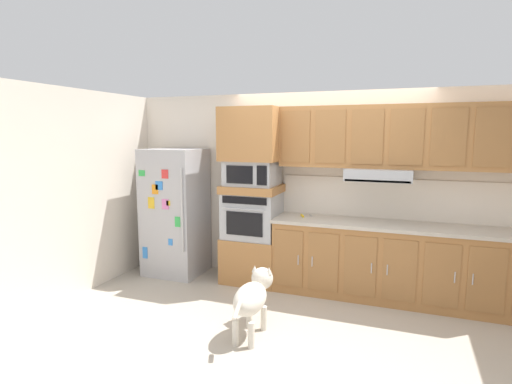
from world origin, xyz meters
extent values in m
plane|color=#B2A899|center=(0.00, 0.00, 0.00)|extent=(9.60, 9.60, 0.00)
cube|color=silver|center=(0.00, 1.11, 1.25)|extent=(6.20, 0.12, 2.50)
cube|color=silver|center=(-2.80, 0.00, 1.25)|extent=(0.12, 7.10, 2.50)
cube|color=#ADADB2|center=(-2.06, 0.68, 0.88)|extent=(0.76, 0.70, 1.76)
cylinder|color=silver|center=(-1.73, 0.31, 0.98)|extent=(0.02, 0.02, 1.10)
cube|color=red|center=(-1.98, 0.33, 1.45)|extent=(0.10, 0.01, 0.12)
cube|color=#337FDB|center=(-2.08, 0.33, 1.29)|extent=(0.11, 0.01, 0.12)
cube|color=#337FDB|center=(-2.34, 0.33, 0.35)|extent=(0.08, 0.01, 0.16)
cube|color=orange|center=(-2.14, 0.33, 1.24)|extent=(0.10, 0.01, 0.13)
cube|color=#337FDB|center=(-1.93, 0.33, 0.54)|extent=(0.06, 0.01, 0.09)
cube|color=green|center=(-1.82, 0.33, 0.83)|extent=(0.08, 0.01, 0.14)
cube|color=gold|center=(-1.95, 0.33, 1.07)|extent=(0.06, 0.01, 0.06)
cube|color=gold|center=(-2.21, 0.33, 1.05)|extent=(0.10, 0.01, 0.15)
cube|color=green|center=(-2.34, 0.33, 1.45)|extent=(0.10, 0.01, 0.08)
cube|color=pink|center=(-1.99, 0.33, 1.05)|extent=(0.10, 0.01, 0.14)
cube|color=#A8703D|center=(-0.93, 0.75, 0.30)|extent=(0.74, 0.62, 0.60)
cube|color=#A8AAAF|center=(-0.93, 0.75, 0.90)|extent=(0.70, 0.58, 0.60)
cube|color=black|center=(-0.93, 0.45, 0.84)|extent=(0.49, 0.01, 0.30)
cube|color=black|center=(-0.93, 0.45, 1.14)|extent=(0.60, 0.01, 0.09)
cylinder|color=#A8AAAF|center=(-0.93, 0.43, 1.03)|extent=(0.56, 0.02, 0.02)
cube|color=#A8703D|center=(-0.93, 0.75, 1.25)|extent=(0.74, 0.62, 0.10)
cube|color=#A8AAAF|center=(-0.93, 0.75, 1.46)|extent=(0.64, 0.53, 0.32)
cube|color=black|center=(-1.00, 0.48, 1.46)|extent=(0.35, 0.01, 0.22)
cube|color=black|center=(-0.70, 0.48, 1.46)|extent=(0.13, 0.01, 0.24)
cube|color=#A8703D|center=(-0.93, 0.75, 1.96)|extent=(0.74, 0.62, 0.68)
cube|color=#A8703D|center=(0.94, 0.75, 0.44)|extent=(2.99, 0.60, 0.88)
cube|color=#9A6738|center=(-0.34, 0.44, 0.46)|extent=(0.36, 0.01, 0.70)
cylinder|color=#BCBCC1|center=(-0.21, 0.43, 0.46)|extent=(0.01, 0.01, 0.12)
cube|color=#9A6738|center=(0.09, 0.44, 0.46)|extent=(0.36, 0.01, 0.70)
cylinder|color=#BCBCC1|center=(-0.04, 0.43, 0.46)|extent=(0.01, 0.01, 0.12)
cube|color=#9A6738|center=(0.51, 0.44, 0.46)|extent=(0.36, 0.01, 0.70)
cylinder|color=#BCBCC1|center=(0.64, 0.43, 0.46)|extent=(0.01, 0.01, 0.12)
cube|color=#9A6738|center=(0.94, 0.44, 0.46)|extent=(0.36, 0.01, 0.70)
cylinder|color=#BCBCC1|center=(0.81, 0.43, 0.46)|extent=(0.01, 0.01, 0.12)
cube|color=#9A6738|center=(1.37, 0.44, 0.46)|extent=(0.36, 0.01, 0.70)
cylinder|color=#BCBCC1|center=(1.50, 0.43, 0.46)|extent=(0.01, 0.01, 0.12)
cube|color=#9A6738|center=(1.79, 0.44, 0.46)|extent=(0.36, 0.01, 0.70)
cylinder|color=#BCBCC1|center=(1.67, 0.43, 0.46)|extent=(0.01, 0.01, 0.12)
cube|color=#BCB2A3|center=(0.94, 0.75, 0.90)|extent=(3.03, 0.64, 0.04)
cube|color=white|center=(0.94, 1.04, 1.17)|extent=(3.03, 0.02, 0.50)
cube|color=#A8703D|center=(0.94, 0.88, 1.93)|extent=(2.99, 0.34, 0.74)
cube|color=#A8AAAF|center=(0.65, 0.81, 1.49)|extent=(0.76, 0.48, 0.14)
cube|color=black|center=(0.65, 0.59, 1.43)|extent=(0.72, 0.04, 0.02)
cube|color=#9A6738|center=(-0.34, 0.70, 1.93)|extent=(0.36, 0.01, 0.63)
cube|color=#9A6738|center=(0.09, 0.70, 1.93)|extent=(0.36, 0.01, 0.63)
cube|color=#9A6738|center=(0.51, 0.70, 1.93)|extent=(0.36, 0.01, 0.63)
cube|color=#9A6738|center=(0.94, 0.70, 1.93)|extent=(0.36, 0.01, 0.63)
cube|color=#9A6738|center=(1.37, 0.70, 1.93)|extent=(0.36, 0.01, 0.63)
cube|color=#9A6738|center=(1.79, 0.70, 1.93)|extent=(0.36, 0.01, 0.63)
cylinder|color=yellow|center=(-0.26, 0.77, 0.93)|extent=(0.07, 0.10, 0.03)
cylinder|color=silver|center=(-0.16, 0.82, 0.93)|extent=(0.06, 0.11, 0.01)
ellipsoid|color=beige|center=(-0.39, -0.71, 0.39)|extent=(0.30, 0.53, 0.29)
sphere|color=beige|center=(-0.40, -0.35, 0.47)|extent=(0.23, 0.23, 0.23)
ellipsoid|color=gray|center=(-0.40, -0.23, 0.45)|extent=(0.09, 0.13, 0.08)
cone|color=beige|center=(-0.48, -0.36, 0.57)|extent=(0.06, 0.06, 0.07)
cone|color=beige|center=(-0.32, -0.36, 0.57)|extent=(0.06, 0.06, 0.07)
cylinder|color=beige|center=(-0.39, -1.05, 0.42)|extent=(0.04, 0.16, 0.13)
cylinder|color=beige|center=(-0.47, -0.53, 0.12)|extent=(0.06, 0.06, 0.25)
cylinder|color=beige|center=(-0.32, -0.52, 0.12)|extent=(0.06, 0.06, 0.25)
cylinder|color=beige|center=(-0.47, -0.90, 0.12)|extent=(0.06, 0.06, 0.25)
cylinder|color=beige|center=(-0.31, -0.89, 0.12)|extent=(0.06, 0.06, 0.25)
camera|label=1|loc=(0.96, -4.17, 1.97)|focal=28.45mm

